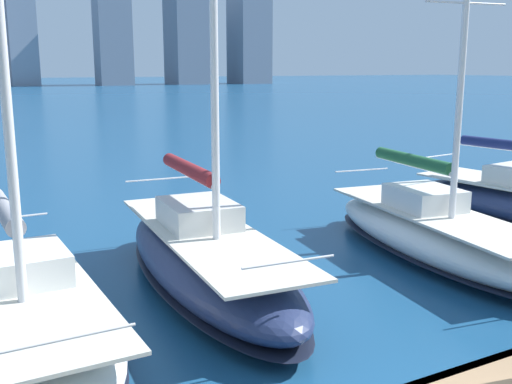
# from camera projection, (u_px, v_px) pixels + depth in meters

# --- Properties ---
(sailboat_forest) EXTENTS (3.61, 8.51, 9.55)m
(sailboat_forest) POSITION_uv_depth(u_px,v_px,m) (434.00, 232.00, 15.23)
(sailboat_forest) COLOR white
(sailboat_forest) RESTS_ON ground
(sailboat_maroon) EXTENTS (3.15, 8.66, 10.95)m
(sailboat_maroon) POSITION_uv_depth(u_px,v_px,m) (206.00, 256.00, 12.99)
(sailboat_maroon) COLOR navy
(sailboat_maroon) RESTS_ON ground
(sailboat_grey) EXTENTS (3.04, 7.33, 9.82)m
(sailboat_grey) POSITION_uv_depth(u_px,v_px,m) (20.00, 316.00, 10.14)
(sailboat_grey) COLOR white
(sailboat_grey) RESTS_ON ground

